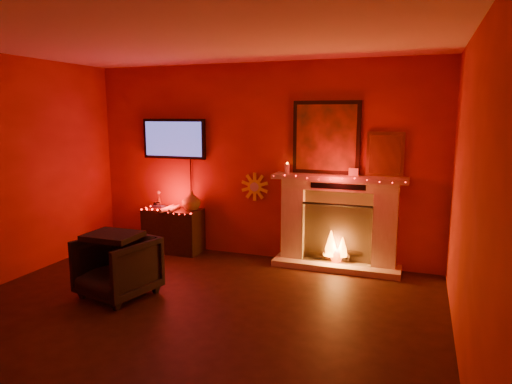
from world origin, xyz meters
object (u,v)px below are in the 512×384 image
(fireplace, at_px, (338,213))
(sunburst_clock, at_px, (255,187))
(console_table, at_px, (175,227))
(armchair, at_px, (117,267))
(tv, at_px, (174,139))

(fireplace, bearing_deg, sunburst_clock, 175.63)
(fireplace, xyz_separation_m, console_table, (-2.37, -0.13, -0.36))
(console_table, bearing_deg, armchair, -81.34)
(tv, bearing_deg, sunburst_clock, 1.24)
(sunburst_clock, distance_m, console_table, 1.35)
(sunburst_clock, xyz_separation_m, console_table, (-1.18, -0.22, -0.63))
(tv, xyz_separation_m, armchair, (0.33, -1.89, -1.31))
(fireplace, distance_m, console_table, 2.40)
(console_table, distance_m, armchair, 1.72)
(fireplace, distance_m, sunburst_clock, 1.23)
(sunburst_clock, relative_size, armchair, 0.54)
(fireplace, bearing_deg, tv, 178.50)
(fireplace, relative_size, armchair, 2.94)
(console_table, bearing_deg, tv, 110.79)
(console_table, bearing_deg, fireplace, 3.06)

